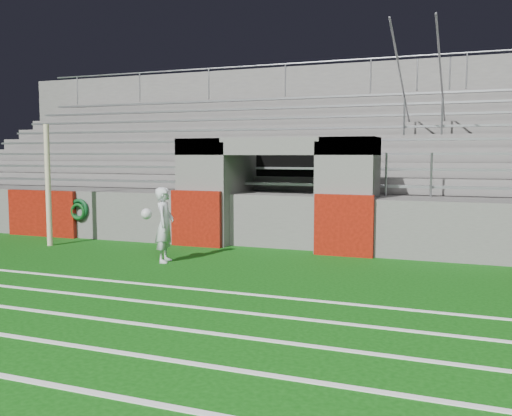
% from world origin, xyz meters
% --- Properties ---
extents(ground, '(90.00, 90.00, 0.00)m').
position_xyz_m(ground, '(0.00, 0.00, 0.00)').
color(ground, '#0C450B').
rests_on(ground, ground).
extents(field_post, '(0.13, 0.13, 2.94)m').
position_xyz_m(field_post, '(-5.19, 1.75, 1.47)').
color(field_post, beige).
rests_on(field_post, ground).
extents(stadium_structure, '(26.00, 8.48, 5.42)m').
position_xyz_m(stadium_structure, '(0.00, 7.97, 1.49)').
color(stadium_structure, '#565451').
rests_on(stadium_structure, ground).
extents(goalkeeper_with_ball, '(0.62, 0.71, 1.55)m').
position_xyz_m(goalkeeper_with_ball, '(-1.47, 0.90, 0.78)').
color(goalkeeper_with_ball, silver).
rests_on(goalkeeper_with_ball, ground).
extents(hose_coil, '(0.57, 0.15, 0.57)m').
position_xyz_m(hose_coil, '(-5.26, 2.93, 0.76)').
color(hose_coil, '#0D411C').
rests_on(hose_coil, ground).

